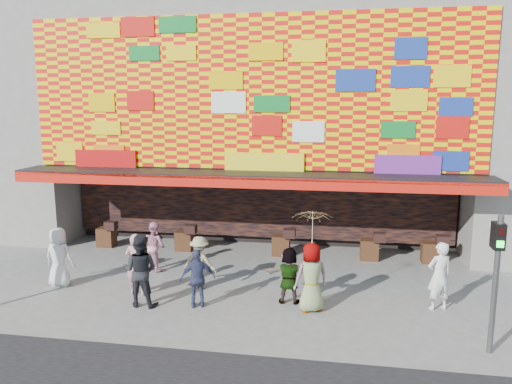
{
  "coord_description": "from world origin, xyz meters",
  "views": [
    {
      "loc": [
        2.94,
        -12.05,
        5.26
      ],
      "look_at": [
        0.55,
        2.0,
        2.69
      ],
      "focal_mm": 35.0,
      "sensor_mm": 36.0,
      "label": 1
    }
  ],
  "objects_px": {
    "ped_g": "(311,277)",
    "ped_d": "(200,263)",
    "ped_b": "(136,264)",
    "parasol": "(312,229)",
    "ped_a": "(59,257)",
    "ped_c": "(140,270)",
    "ped_e": "(198,278)",
    "signal_right": "(497,269)",
    "ped_h": "(439,276)",
    "ped_i": "(155,246)",
    "ped_f": "(289,275)"
  },
  "relations": [
    {
      "from": "ped_e",
      "to": "ped_g",
      "type": "bearing_deg",
      "value": 164.85
    },
    {
      "from": "ped_c",
      "to": "ped_d",
      "type": "distance_m",
      "value": 1.86
    },
    {
      "from": "ped_h",
      "to": "ped_g",
      "type": "bearing_deg",
      "value": -10.2
    },
    {
      "from": "ped_d",
      "to": "ped_e",
      "type": "distance_m",
      "value": 1.32
    },
    {
      "from": "ped_c",
      "to": "ped_f",
      "type": "xyz_separation_m",
      "value": [
        3.8,
        0.81,
        -0.19
      ]
    },
    {
      "from": "ped_c",
      "to": "ped_e",
      "type": "bearing_deg",
      "value": -172.66
    },
    {
      "from": "signal_right",
      "to": "ped_b",
      "type": "distance_m",
      "value": 8.95
    },
    {
      "from": "ped_e",
      "to": "ped_i",
      "type": "distance_m",
      "value": 3.4
    },
    {
      "from": "ped_d",
      "to": "ped_h",
      "type": "height_order",
      "value": "ped_h"
    },
    {
      "from": "ped_g",
      "to": "parasol",
      "type": "distance_m",
      "value": 1.27
    },
    {
      "from": "signal_right",
      "to": "ped_i",
      "type": "height_order",
      "value": "signal_right"
    },
    {
      "from": "ped_d",
      "to": "signal_right",
      "type": "bearing_deg",
      "value": 166.28
    },
    {
      "from": "ped_d",
      "to": "ped_e",
      "type": "bearing_deg",
      "value": 110.15
    },
    {
      "from": "ped_a",
      "to": "parasol",
      "type": "xyz_separation_m",
      "value": [
        7.27,
        -0.55,
        1.3
      ]
    },
    {
      "from": "ped_f",
      "to": "signal_right",
      "type": "bearing_deg",
      "value": 155.34
    },
    {
      "from": "ped_g",
      "to": "ped_d",
      "type": "bearing_deg",
      "value": -43.31
    },
    {
      "from": "ped_b",
      "to": "ped_e",
      "type": "distance_m",
      "value": 1.98
    },
    {
      "from": "ped_e",
      "to": "ped_f",
      "type": "relative_size",
      "value": 1.02
    },
    {
      "from": "signal_right",
      "to": "ped_h",
      "type": "bearing_deg",
      "value": 107.23
    },
    {
      "from": "signal_right",
      "to": "ped_i",
      "type": "bearing_deg",
      "value": 156.43
    },
    {
      "from": "ped_a",
      "to": "ped_d",
      "type": "relative_size",
      "value": 1.14
    },
    {
      "from": "ped_i",
      "to": "ped_b",
      "type": "bearing_deg",
      "value": 129.89
    },
    {
      "from": "ped_a",
      "to": "ped_c",
      "type": "distance_m",
      "value": 3.01
    },
    {
      "from": "ped_c",
      "to": "ped_h",
      "type": "distance_m",
      "value": 7.69
    },
    {
      "from": "ped_b",
      "to": "ped_i",
      "type": "relative_size",
      "value": 1.12
    },
    {
      "from": "ped_g",
      "to": "ped_i",
      "type": "height_order",
      "value": "ped_g"
    },
    {
      "from": "ped_c",
      "to": "ped_h",
      "type": "relative_size",
      "value": 1.07
    },
    {
      "from": "ped_b",
      "to": "ped_d",
      "type": "relative_size",
      "value": 1.14
    },
    {
      "from": "ped_b",
      "to": "ped_c",
      "type": "distance_m",
      "value": 0.79
    },
    {
      "from": "ped_e",
      "to": "ped_f",
      "type": "height_order",
      "value": "ped_e"
    },
    {
      "from": "ped_d",
      "to": "parasol",
      "type": "bearing_deg",
      "value": 168.24
    },
    {
      "from": "ped_c",
      "to": "ped_g",
      "type": "xyz_separation_m",
      "value": [
        4.41,
        0.38,
        -0.06
      ]
    },
    {
      "from": "ped_c",
      "to": "ped_f",
      "type": "height_order",
      "value": "ped_c"
    },
    {
      "from": "ped_b",
      "to": "signal_right",
      "type": "bearing_deg",
      "value": 168.6
    },
    {
      "from": "ped_a",
      "to": "ped_g",
      "type": "xyz_separation_m",
      "value": [
        7.27,
        -0.55,
        0.03
      ]
    },
    {
      "from": "ped_d",
      "to": "ped_h",
      "type": "xyz_separation_m",
      "value": [
        6.44,
        -0.4,
        0.13
      ]
    },
    {
      "from": "signal_right",
      "to": "ped_b",
      "type": "height_order",
      "value": "signal_right"
    },
    {
      "from": "ped_h",
      "to": "parasol",
      "type": "relative_size",
      "value": 0.95
    },
    {
      "from": "ped_e",
      "to": "parasol",
      "type": "height_order",
      "value": "parasol"
    },
    {
      "from": "ped_a",
      "to": "parasol",
      "type": "height_order",
      "value": "parasol"
    },
    {
      "from": "ped_b",
      "to": "parasol",
      "type": "distance_m",
      "value": 4.99
    },
    {
      "from": "ped_b",
      "to": "ped_g",
      "type": "relative_size",
      "value": 0.97
    },
    {
      "from": "signal_right",
      "to": "ped_i",
      "type": "relative_size",
      "value": 1.92
    },
    {
      "from": "ped_f",
      "to": "ped_d",
      "type": "bearing_deg",
      "value": -14.3
    },
    {
      "from": "ped_d",
      "to": "ped_h",
      "type": "bearing_deg",
      "value": -177.31
    },
    {
      "from": "ped_h",
      "to": "ped_i",
      "type": "relative_size",
      "value": 1.14
    },
    {
      "from": "signal_right",
      "to": "ped_e",
      "type": "height_order",
      "value": "signal_right"
    },
    {
      "from": "signal_right",
      "to": "ped_e",
      "type": "relative_size",
      "value": 1.94
    },
    {
      "from": "ped_f",
      "to": "parasol",
      "type": "relative_size",
      "value": 0.81
    },
    {
      "from": "ped_e",
      "to": "parasol",
      "type": "xyz_separation_m",
      "value": [
        2.91,
        0.24,
        1.39
      ]
    }
  ]
}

